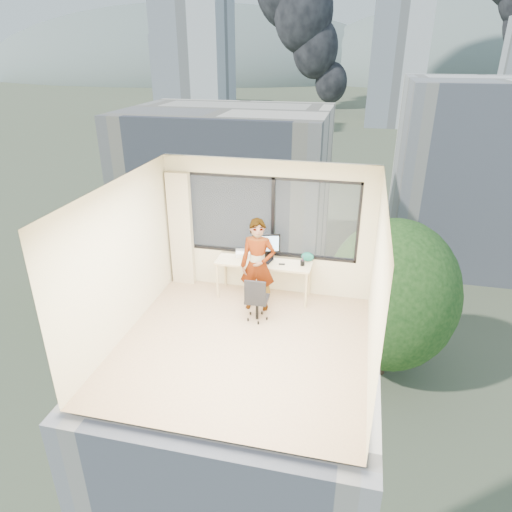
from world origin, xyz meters
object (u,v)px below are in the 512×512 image
(person, at_px, (258,265))
(handbag, at_px, (308,257))
(game_console, at_px, (244,253))
(chair, at_px, (257,298))
(desk, at_px, (264,279))
(laptop, at_px, (262,254))
(monitor, at_px, (266,247))

(person, height_order, handbag, person)
(person, height_order, game_console, person)
(chair, bearing_deg, game_console, 114.27)
(desk, distance_m, person, 0.67)
(laptop, distance_m, handbag, 0.86)
(chair, bearing_deg, handbag, 52.92)
(monitor, bearing_deg, chair, -103.03)
(game_console, bearing_deg, chair, -79.23)
(monitor, relative_size, laptop, 1.32)
(chair, relative_size, person, 0.50)
(desk, relative_size, game_console, 5.40)
(monitor, bearing_deg, game_console, 151.43)
(desk, distance_m, laptop, 0.50)
(monitor, xyz_separation_m, laptop, (-0.07, -0.05, -0.14))
(game_console, relative_size, laptop, 0.84)
(chair, bearing_deg, monitor, 90.96)
(game_console, height_order, handbag, handbag)
(chair, xyz_separation_m, monitor, (-0.03, 0.91, 0.58))
(game_console, bearing_deg, monitor, -28.10)
(desk, xyz_separation_m, monitor, (0.03, 0.07, 0.64))
(chair, relative_size, game_console, 2.59)
(game_console, xyz_separation_m, handbag, (1.22, 0.01, 0.05))
(desk, height_order, monitor, monitor)
(game_console, bearing_deg, person, -71.66)
(person, distance_m, monitor, 0.54)
(monitor, relative_size, game_console, 1.57)
(handbag, bearing_deg, monitor, 173.78)
(desk, xyz_separation_m, game_console, (-0.42, 0.18, 0.42))
(laptop, height_order, handbag, laptop)
(chair, distance_m, monitor, 1.08)
(chair, xyz_separation_m, person, (-0.08, 0.39, 0.44))
(desk, relative_size, chair, 2.08)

